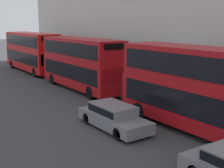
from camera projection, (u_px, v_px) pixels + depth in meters
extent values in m
cube|color=#A80F14|center=(207.00, 107.00, 15.88)|extent=(2.55, 11.05, 2.26)
cube|color=#A80F14|center=(209.00, 67.00, 15.47)|extent=(2.50, 10.83, 1.84)
cube|color=black|center=(207.00, 101.00, 15.83)|extent=(2.59, 10.16, 1.26)
cube|color=black|center=(209.00, 65.00, 15.46)|extent=(2.59, 10.16, 1.11)
cylinder|color=black|center=(140.00, 111.00, 18.63)|extent=(0.30, 1.00, 1.00)
cylinder|color=black|center=(167.00, 105.00, 19.87)|extent=(0.30, 1.00, 1.00)
cube|color=#A80F14|center=(81.00, 73.00, 26.54)|extent=(2.55, 10.09, 2.20)
cube|color=#A80F14|center=(81.00, 49.00, 26.15)|extent=(2.50, 9.89, 1.80)
cube|color=black|center=(81.00, 70.00, 26.49)|extent=(2.59, 9.28, 1.23)
cube|color=black|center=(81.00, 48.00, 26.13)|extent=(2.59, 9.28, 1.08)
cube|color=black|center=(115.00, 76.00, 22.40)|extent=(2.17, 0.06, 1.10)
cube|color=black|center=(115.00, 47.00, 21.98)|extent=(1.78, 0.06, 0.43)
cylinder|color=black|center=(91.00, 93.00, 23.32)|extent=(0.30, 1.00, 1.00)
cylinder|color=black|center=(115.00, 89.00, 24.57)|extent=(0.30, 1.00, 1.00)
cylinder|color=black|center=(53.00, 79.00, 28.90)|extent=(0.30, 1.00, 1.00)
cylinder|color=black|center=(75.00, 77.00, 30.14)|extent=(0.30, 1.00, 1.00)
cube|color=red|center=(32.00, 59.00, 36.11)|extent=(2.55, 11.00, 2.25)
cube|color=red|center=(31.00, 41.00, 35.70)|extent=(2.50, 10.78, 1.85)
cube|color=black|center=(32.00, 57.00, 36.06)|extent=(2.59, 10.12, 1.26)
cube|color=black|center=(31.00, 40.00, 35.69)|extent=(2.59, 10.12, 1.11)
cube|color=black|center=(51.00, 60.00, 31.60)|extent=(2.17, 0.06, 1.12)
cube|color=black|center=(50.00, 38.00, 31.17)|extent=(1.78, 0.06, 0.44)
cylinder|color=black|center=(35.00, 73.00, 32.53)|extent=(0.30, 1.00, 1.00)
cylinder|color=black|center=(55.00, 71.00, 33.77)|extent=(0.30, 1.00, 1.00)
cylinder|color=black|center=(12.00, 64.00, 38.83)|extent=(0.30, 1.00, 1.00)
cylinder|color=black|center=(30.00, 63.00, 40.08)|extent=(0.30, 1.00, 1.00)
cylinder|color=black|center=(223.00, 162.00, 12.25)|extent=(0.22, 0.64, 0.64)
cube|color=slate|center=(114.00, 120.00, 16.94)|extent=(1.82, 4.75, 0.60)
cube|color=slate|center=(113.00, 109.00, 16.92)|extent=(1.60, 2.61, 0.57)
cube|color=black|center=(113.00, 109.00, 16.91)|extent=(1.64, 2.48, 0.36)
cylinder|color=black|center=(118.00, 134.00, 15.30)|extent=(0.22, 0.64, 0.64)
cylinder|color=black|center=(143.00, 128.00, 16.18)|extent=(0.22, 0.64, 0.64)
cylinder|color=black|center=(87.00, 118.00, 17.76)|extent=(0.22, 0.64, 0.64)
cylinder|color=black|center=(110.00, 114.00, 18.64)|extent=(0.22, 0.64, 0.64)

